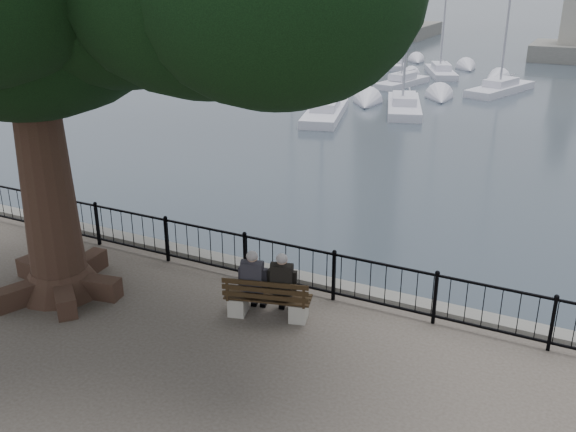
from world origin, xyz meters
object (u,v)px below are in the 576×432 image
Objects in this scene: person_right at (283,287)px; person_left at (254,284)px; bench at (268,303)px; lion_monument at (576,31)px.

person_left is at bearing -164.87° from person_right.
person_left is (-0.29, 0.02, 0.32)m from bench.
person_left reaches higher than bench.
person_left is 1.00× the size of person_right.
lion_monument reaches higher than bench.
bench is 0.18× the size of lion_monument.
lion_monument is (2.12, 48.59, 0.69)m from person_left.
person_left is at bearing -92.50° from lion_monument.
person_right reaches higher than bench.
person_left is at bearing 176.13° from bench.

